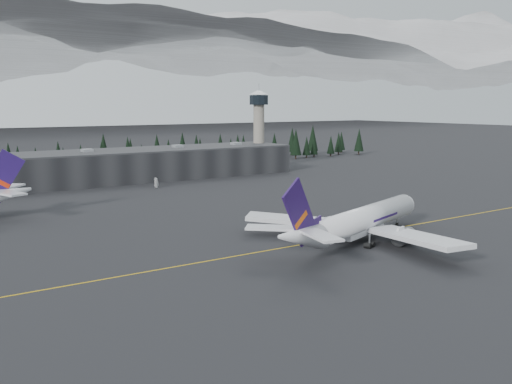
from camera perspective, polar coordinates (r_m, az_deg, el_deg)
ground at (r=132.78m, az=4.87°, el=-4.94°), size 1400.00×1400.00×0.00m
taxiline at (r=131.28m, az=5.42°, el=-5.10°), size 400.00×0.40×0.02m
terminal at (r=240.61m, az=-14.20°, el=2.55°), size 160.00×30.00×12.60m
control_tower at (r=276.64m, az=0.29°, el=7.15°), size 10.00×10.00×37.70m
treeline at (r=275.42m, az=-16.87°, el=3.45°), size 360.00×20.00×15.00m
jet_main at (r=130.97m, az=9.92°, el=-3.00°), size 58.51×52.69×17.68m
gse_vehicle_a at (r=210.44m, az=-23.68°, el=-0.35°), size 2.26×4.85×1.34m
gse_vehicle_b at (r=218.92m, az=-9.90°, el=0.60°), size 4.11×2.27×1.32m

